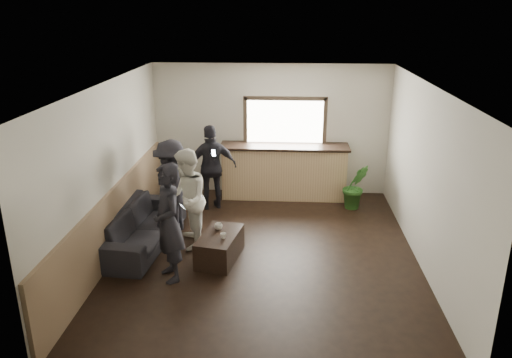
# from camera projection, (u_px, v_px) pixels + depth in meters

# --- Properties ---
(ground) EXTENTS (5.00, 6.00, 0.01)m
(ground) POSITION_uv_depth(u_px,v_px,m) (264.00, 254.00, 8.31)
(ground) COLOR black
(room_shell) EXTENTS (5.01, 6.01, 2.80)m
(room_shell) POSITION_uv_depth(u_px,v_px,m) (218.00, 169.00, 7.87)
(room_shell) COLOR silver
(room_shell) RESTS_ON ground
(bar_counter) EXTENTS (2.70, 0.68, 2.13)m
(bar_counter) POSITION_uv_depth(u_px,v_px,m) (284.00, 168.00, 10.63)
(bar_counter) COLOR tan
(bar_counter) RESTS_ON ground
(sofa) EXTENTS (1.13, 2.40, 0.68)m
(sofa) POSITION_uv_depth(u_px,v_px,m) (141.00, 226.00, 8.54)
(sofa) COLOR black
(sofa) RESTS_ON ground
(coffee_table) EXTENTS (0.73, 1.08, 0.44)m
(coffee_table) POSITION_uv_depth(u_px,v_px,m) (220.00, 247.00, 8.08)
(coffee_table) COLOR black
(coffee_table) RESTS_ON ground
(cup_a) EXTENTS (0.18, 0.18, 0.10)m
(cup_a) POSITION_uv_depth(u_px,v_px,m) (218.00, 227.00, 8.16)
(cup_a) COLOR silver
(cup_a) RESTS_ON coffee_table
(cup_b) EXTENTS (0.13, 0.13, 0.08)m
(cup_b) POSITION_uv_depth(u_px,v_px,m) (223.00, 236.00, 7.86)
(cup_b) COLOR silver
(cup_b) RESTS_ON coffee_table
(potted_plant) EXTENTS (0.60, 0.53, 0.94)m
(potted_plant) POSITION_uv_depth(u_px,v_px,m) (355.00, 186.00, 10.05)
(potted_plant) COLOR #2D6623
(potted_plant) RESTS_ON ground
(person_a) EXTENTS (0.71, 0.79, 1.81)m
(person_a) POSITION_uv_depth(u_px,v_px,m) (168.00, 223.00, 7.30)
(person_a) COLOR black
(person_a) RESTS_ON ground
(person_b) EXTENTS (0.83, 0.96, 1.71)m
(person_b) POSITION_uv_depth(u_px,v_px,m) (187.00, 200.00, 8.32)
(person_b) COLOR white
(person_b) RESTS_ON ground
(person_c) EXTENTS (0.78, 1.19, 1.72)m
(person_c) POSITION_uv_depth(u_px,v_px,m) (172.00, 187.00, 8.87)
(person_c) COLOR black
(person_c) RESTS_ON ground
(person_d) EXTENTS (1.09, 0.74, 1.72)m
(person_d) POSITION_uv_depth(u_px,v_px,m) (212.00, 167.00, 9.95)
(person_d) COLOR black
(person_d) RESTS_ON ground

